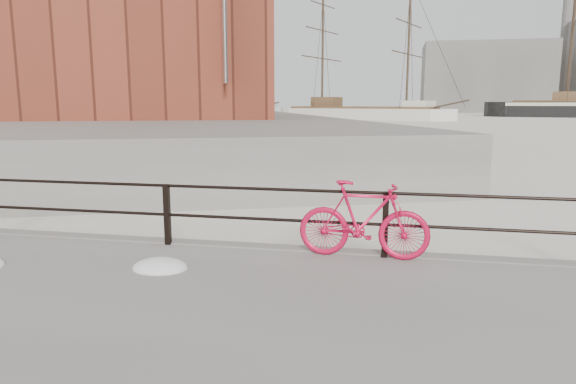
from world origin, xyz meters
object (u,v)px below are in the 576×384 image
at_px(bicycle, 364,220).
at_px(schooner_left, 212,118).
at_px(schooner_mid, 362,119).
at_px(workboat_far, 164,125).
at_px(workboat_near, 109,132).

height_order(bicycle, schooner_left, schooner_left).
relative_size(schooner_mid, workboat_far, 3.23).
relative_size(workboat_near, workboat_far, 1.13).
relative_size(schooner_mid, workboat_near, 2.85).
xyz_separation_m(bicycle, workboat_far, (-25.93, 48.84, -0.93)).
xyz_separation_m(bicycle, schooner_mid, (-4.53, 75.02, -0.93)).
xyz_separation_m(bicycle, workboat_near, (-24.73, 34.70, -0.93)).
relative_size(bicycle, workboat_far, 0.20).
height_order(schooner_mid, workboat_near, schooner_mid).
bearing_deg(schooner_left, workboat_near, -109.20).
bearing_deg(schooner_mid, workboat_far, -108.79).
bearing_deg(workboat_far, schooner_left, 57.82).
distance_m(schooner_mid, schooner_left, 25.57).
height_order(schooner_left, workboat_far, schooner_left).
distance_m(schooner_mid, workboat_far, 33.81).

